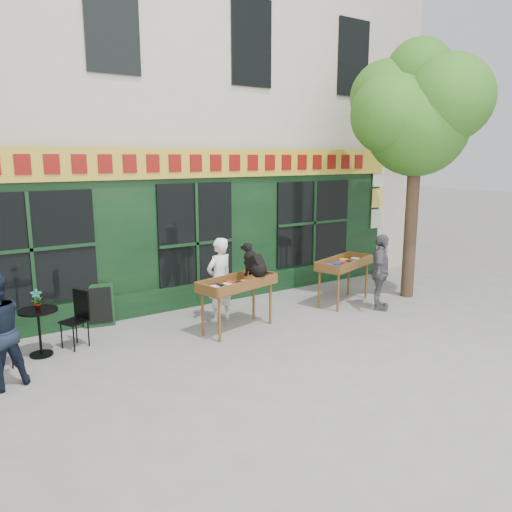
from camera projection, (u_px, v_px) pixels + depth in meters
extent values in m
plane|color=slate|center=(259.00, 337.00, 8.79)|extent=(80.00, 80.00, 0.00)
cube|color=beige|center=(126.00, 82.00, 12.68)|extent=(14.00, 7.00, 10.00)
cube|color=black|center=(194.00, 231.00, 10.44)|extent=(11.00, 0.16, 3.20)
cube|color=gold|center=(195.00, 163.00, 10.07)|extent=(11.00, 0.06, 0.60)
cube|color=maroon|center=(196.00, 163.00, 10.04)|extent=(9.60, 0.03, 0.34)
cube|color=black|center=(198.00, 294.00, 10.62)|extent=(11.00, 0.10, 0.50)
cube|color=black|center=(196.00, 243.00, 10.41)|extent=(1.70, 0.05, 2.50)
cube|color=black|center=(31.00, 250.00, 8.60)|extent=(2.20, 0.05, 2.00)
cube|color=black|center=(314.00, 223.00, 12.13)|extent=(2.20, 0.05, 2.00)
cube|color=silver|center=(377.00, 219.00, 13.34)|extent=(0.42, 0.02, 0.50)
cube|color=#E5D14C|center=(378.00, 198.00, 13.23)|extent=(0.42, 0.02, 0.50)
cube|color=silver|center=(379.00, 177.00, 13.12)|extent=(0.42, 0.02, 0.50)
cylinder|color=#382619|center=(411.00, 218.00, 11.05)|extent=(0.28, 0.28, 3.60)
sphere|color=#265F15|center=(417.00, 125.00, 10.66)|extent=(2.20, 2.20, 2.20)
sphere|color=#265F15|center=(427.00, 113.00, 11.23)|extent=(1.80, 1.80, 1.80)
sphere|color=#265F15|center=(391.00, 114.00, 10.45)|extent=(1.70, 1.70, 1.70)
sphere|color=#265F15|center=(449.00, 98.00, 10.19)|extent=(1.80, 1.80, 1.80)
sphere|color=#265F15|center=(387.00, 97.00, 10.86)|extent=(1.60, 1.60, 1.60)
sphere|color=#265F15|center=(419.00, 72.00, 10.58)|extent=(1.40, 1.40, 1.40)
cylinder|color=brown|center=(219.00, 320.00, 8.48)|extent=(0.05, 0.05, 0.80)
cylinder|color=brown|center=(270.00, 304.00, 9.41)|extent=(0.05, 0.05, 0.80)
cylinder|color=brown|center=(203.00, 314.00, 8.78)|extent=(0.05, 0.05, 0.80)
cylinder|color=brown|center=(254.00, 299.00, 9.71)|extent=(0.05, 0.05, 0.80)
cube|color=brown|center=(238.00, 287.00, 9.01)|extent=(1.59, 0.89, 0.05)
cube|color=brown|center=(249.00, 285.00, 8.80)|extent=(1.47, 0.36, 0.18)
cube|color=brown|center=(226.00, 280.00, 9.19)|extent=(1.47, 0.36, 0.18)
cube|color=brown|center=(237.00, 283.00, 9.00)|extent=(1.36, 0.67, 0.06)
imported|color=white|center=(219.00, 280.00, 9.54)|extent=(0.66, 0.51, 1.63)
cylinder|color=brown|center=(338.00, 293.00, 10.15)|extent=(0.05, 0.05, 0.80)
cylinder|color=brown|center=(366.00, 281.00, 11.16)|extent=(0.05, 0.05, 0.80)
cylinder|color=brown|center=(319.00, 289.00, 10.42)|extent=(0.05, 0.05, 0.80)
cylinder|color=brown|center=(349.00, 278.00, 11.42)|extent=(0.05, 0.05, 0.80)
cube|color=brown|center=(344.00, 266.00, 10.71)|extent=(1.61, 1.01, 0.05)
cube|color=brown|center=(357.00, 264.00, 10.51)|extent=(1.44, 0.50, 0.18)
cube|color=brown|center=(333.00, 261.00, 10.86)|extent=(1.44, 0.50, 0.18)
cube|color=brown|center=(344.00, 263.00, 10.69)|extent=(1.36, 0.78, 0.06)
imported|color=#525257|center=(380.00, 272.00, 10.27)|extent=(0.97, 0.87, 1.58)
cylinder|color=black|center=(42.00, 354.00, 7.98)|extent=(0.36, 0.36, 0.03)
cylinder|color=black|center=(40.00, 333.00, 7.91)|extent=(0.04, 0.04, 0.72)
cylinder|color=black|center=(38.00, 311.00, 7.83)|extent=(0.60, 0.60, 0.03)
cube|color=black|center=(2.00, 338.00, 7.51)|extent=(0.46, 0.46, 0.03)
cylinder|color=black|center=(12.00, 355.00, 7.45)|extent=(0.02, 0.02, 0.44)
cylinder|color=black|center=(16.00, 347.00, 7.73)|extent=(0.02, 0.02, 0.44)
cube|color=black|center=(74.00, 322.00, 8.24)|extent=(0.48, 0.48, 0.03)
cube|color=black|center=(81.00, 304.00, 8.33)|extent=(0.18, 0.34, 0.50)
cylinder|color=black|center=(62.00, 336.00, 8.23)|extent=(0.02, 0.02, 0.44)
cylinder|color=black|center=(74.00, 339.00, 8.08)|extent=(0.02, 0.02, 0.44)
cylinder|color=black|center=(76.00, 330.00, 8.48)|extent=(0.02, 0.02, 0.44)
cylinder|color=black|center=(89.00, 334.00, 8.33)|extent=(0.02, 0.02, 0.44)
imported|color=gray|center=(37.00, 300.00, 7.80)|extent=(0.18, 0.13, 0.33)
cube|color=black|center=(99.00, 305.00, 9.32)|extent=(0.59, 0.31, 0.79)
cube|color=black|center=(99.00, 305.00, 9.30)|extent=(0.49, 0.27, 0.65)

